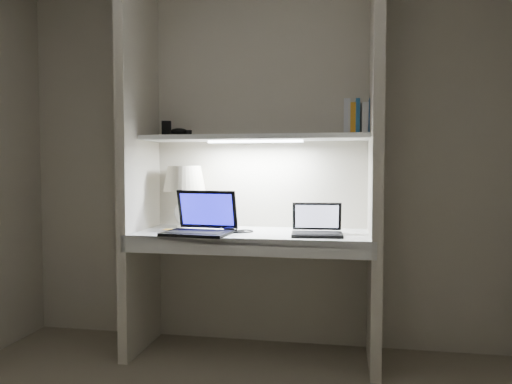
% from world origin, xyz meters
% --- Properties ---
extents(back_wall, '(3.20, 0.01, 2.50)m').
position_xyz_m(back_wall, '(0.00, 1.50, 1.25)').
color(back_wall, beige).
rests_on(back_wall, floor).
extents(alcove_panel_left, '(0.06, 0.55, 2.50)m').
position_xyz_m(alcove_panel_left, '(-0.73, 1.23, 1.25)').
color(alcove_panel_left, beige).
rests_on(alcove_panel_left, floor).
extents(alcove_panel_right, '(0.06, 0.55, 2.50)m').
position_xyz_m(alcove_panel_right, '(0.73, 1.23, 1.25)').
color(alcove_panel_right, beige).
rests_on(alcove_panel_right, floor).
extents(desk, '(1.40, 0.55, 0.04)m').
position_xyz_m(desk, '(0.00, 1.23, 0.75)').
color(desk, white).
rests_on(desk, alcove_panel_left).
extents(desk_apron, '(1.46, 0.03, 0.10)m').
position_xyz_m(desk_apron, '(0.00, 0.96, 0.72)').
color(desk_apron, silver).
rests_on(desk_apron, desk).
extents(shelf, '(1.40, 0.36, 0.03)m').
position_xyz_m(shelf, '(0.00, 1.32, 1.35)').
color(shelf, silver).
rests_on(shelf, back_wall).
extents(strip_light, '(0.60, 0.04, 0.02)m').
position_xyz_m(strip_light, '(0.00, 1.32, 1.33)').
color(strip_light, white).
rests_on(strip_light, shelf).
extents(table_lamp, '(0.28, 0.28, 0.40)m').
position_xyz_m(table_lamp, '(-0.48, 1.37, 1.04)').
color(table_lamp, white).
rests_on(table_lamp, desk).
extents(laptop_main, '(0.41, 0.37, 0.26)m').
position_xyz_m(laptop_main, '(-0.29, 1.11, 0.83)').
color(laptop_main, black).
rests_on(laptop_main, desk).
extents(laptop_netbook, '(0.31, 0.27, 0.19)m').
position_xyz_m(laptop_netbook, '(0.40, 1.17, 0.81)').
color(laptop_netbook, black).
rests_on(laptop_netbook, desk).
extents(speaker, '(0.11, 0.08, 0.14)m').
position_xyz_m(speaker, '(0.28, 1.45, 0.84)').
color(speaker, silver).
rests_on(speaker, desk).
extents(mouse, '(0.11, 0.09, 0.04)m').
position_xyz_m(mouse, '(-0.13, 1.19, 0.79)').
color(mouse, black).
rests_on(mouse, desk).
extents(cable_coil, '(0.14, 0.14, 0.01)m').
position_xyz_m(cable_coil, '(-0.05, 1.21, 0.78)').
color(cable_coil, black).
rests_on(cable_coil, desk).
extents(sticky_note, '(0.07, 0.07, 0.00)m').
position_xyz_m(sticky_note, '(-0.54, 1.24, 0.77)').
color(sticky_note, gold).
rests_on(sticky_note, desk).
extents(book_row, '(0.21, 0.15, 0.22)m').
position_xyz_m(book_row, '(0.65, 1.42, 1.47)').
color(book_row, silver).
rests_on(book_row, shelf).
extents(shelf_box, '(0.07, 0.06, 0.11)m').
position_xyz_m(shelf_box, '(-0.62, 1.42, 1.42)').
color(shelf_box, black).
rests_on(shelf_box, shelf).
extents(shelf_gadget, '(0.15, 0.13, 0.05)m').
position_xyz_m(shelf_gadget, '(-0.50, 1.34, 1.39)').
color(shelf_gadget, black).
rests_on(shelf_gadget, shelf).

